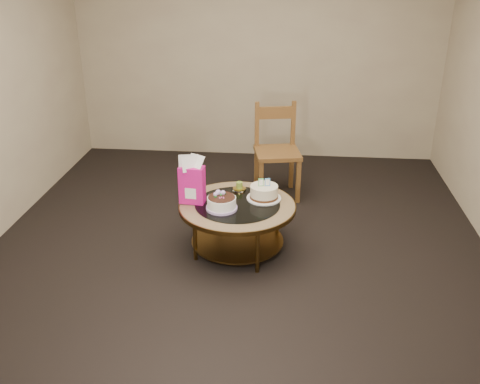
# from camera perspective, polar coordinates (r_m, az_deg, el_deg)

# --- Properties ---
(ground) EXTENTS (5.00, 5.00, 0.00)m
(ground) POSITION_cam_1_polar(r_m,az_deg,el_deg) (4.84, -0.27, -6.16)
(ground) COLOR black
(ground) RESTS_ON ground
(room_walls) EXTENTS (4.52, 5.02, 2.61)m
(room_walls) POSITION_cam_1_polar(r_m,az_deg,el_deg) (4.27, -0.31, 11.96)
(room_walls) COLOR tan
(room_walls) RESTS_ON ground
(coffee_table) EXTENTS (1.02, 1.02, 0.46)m
(coffee_table) POSITION_cam_1_polar(r_m,az_deg,el_deg) (4.66, -0.28, -2.15)
(coffee_table) COLOR brown
(coffee_table) RESTS_ON ground
(decorated_cake) EXTENTS (0.27, 0.27, 0.16)m
(decorated_cake) POSITION_cam_1_polar(r_m,az_deg,el_deg) (4.52, -1.98, -1.23)
(decorated_cake) COLOR #BD9BDC
(decorated_cake) RESTS_ON coffee_table
(cream_cake) EXTENTS (0.31, 0.31, 0.19)m
(cream_cake) POSITION_cam_1_polar(r_m,az_deg,el_deg) (4.70, 2.58, -0.05)
(cream_cake) COLOR white
(cream_cake) RESTS_ON coffee_table
(gift_bag) EXTENTS (0.22, 0.17, 0.43)m
(gift_bag) POSITION_cam_1_polar(r_m,az_deg,el_deg) (4.59, -5.15, 1.31)
(gift_bag) COLOR #EE1693
(gift_bag) RESTS_ON coffee_table
(pillar_candle) EXTENTS (0.12, 0.12, 0.09)m
(pillar_candle) POSITION_cam_1_polar(r_m,az_deg,el_deg) (4.88, -0.07, 0.52)
(pillar_candle) COLOR #ECCD61
(pillar_candle) RESTS_ON coffee_table
(dining_chair) EXTENTS (0.54, 0.54, 1.00)m
(dining_chair) POSITION_cam_1_polar(r_m,az_deg,el_deg) (5.75, 3.94, 4.45)
(dining_chair) COLOR brown
(dining_chair) RESTS_ON ground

